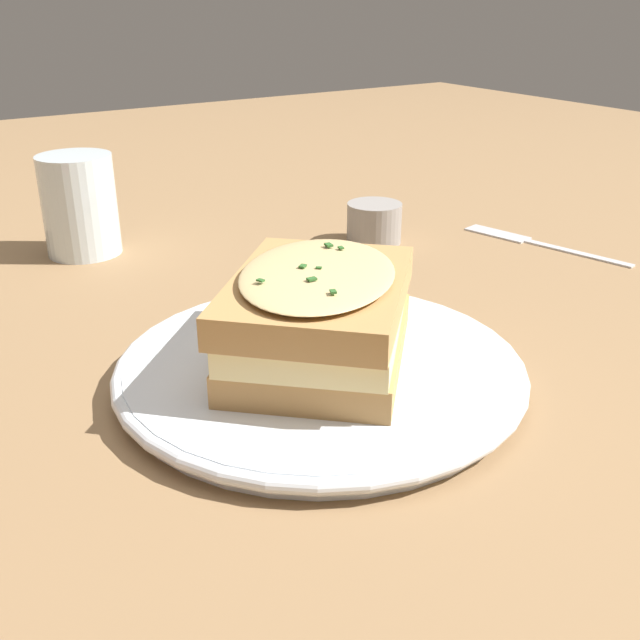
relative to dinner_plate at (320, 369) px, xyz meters
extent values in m
plane|color=olive|center=(-0.01, 0.02, -0.01)|extent=(2.40, 2.40, 0.00)
cylinder|color=white|center=(0.00, 0.00, 0.00)|extent=(0.25, 0.25, 0.02)
torus|color=white|center=(0.00, 0.00, 0.00)|extent=(0.27, 0.27, 0.01)
cube|color=#B2844C|center=(0.00, 0.00, 0.02)|extent=(0.18, 0.18, 0.02)
cube|color=#EFDB93|center=(0.00, 0.00, 0.04)|extent=(0.18, 0.18, 0.02)
cube|color=#B2844C|center=(0.00, 0.00, 0.05)|extent=(0.18, 0.18, 0.02)
ellipsoid|color=#DBBC7F|center=(0.00, 0.00, 0.07)|extent=(0.16, 0.16, 0.01)
cube|color=#2D6028|center=(-0.02, -0.02, 0.07)|extent=(0.01, 0.00, 0.00)
cube|color=#2D6028|center=(0.00, 0.00, 0.07)|extent=(0.00, 0.00, 0.00)
cube|color=#2D6028|center=(-0.04, 0.00, 0.07)|extent=(0.00, 0.01, 0.00)
cube|color=#2D6028|center=(0.03, 0.03, 0.07)|extent=(0.00, 0.01, 0.00)
cube|color=#2D6028|center=(0.03, 0.02, 0.07)|extent=(0.00, 0.00, 0.00)
cube|color=#2D6028|center=(-0.01, 0.00, 0.07)|extent=(0.01, 0.01, 0.00)
cube|color=#2D6028|center=(-0.02, -0.04, 0.07)|extent=(0.00, 0.01, 0.00)
cylinder|color=silver|center=(-0.05, 0.34, 0.04)|extent=(0.07, 0.07, 0.10)
cube|color=silver|center=(0.35, 0.08, -0.01)|extent=(0.03, 0.11, 0.00)
cube|color=silver|center=(0.33, 0.16, -0.01)|extent=(0.04, 0.07, 0.00)
cube|color=#333335|center=(0.32, 0.17, -0.01)|extent=(0.01, 0.04, 0.00)
cube|color=#333335|center=(0.33, 0.17, -0.01)|extent=(0.01, 0.04, 0.00)
cube|color=#333335|center=(0.34, 0.18, -0.01)|extent=(0.01, 0.04, 0.00)
cylinder|color=gray|center=(0.21, 0.22, 0.01)|extent=(0.06, 0.06, 0.04)
camera|label=1|loc=(-0.24, -0.37, 0.23)|focal=42.00mm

